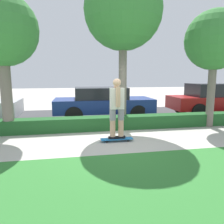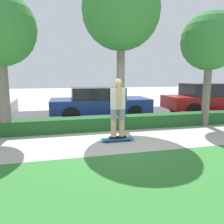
{
  "view_description": "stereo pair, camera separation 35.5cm",
  "coord_description": "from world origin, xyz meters",
  "px_view_note": "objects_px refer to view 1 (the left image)",
  "views": [
    {
      "loc": [
        -1.24,
        -6.02,
        1.91
      ],
      "look_at": [
        0.03,
        0.6,
        0.8
      ],
      "focal_mm": 35.0,
      "sensor_mm": 36.0,
      "label": 1
    },
    {
      "loc": [
        -1.58,
        -5.95,
        1.91
      ],
      "look_at": [
        0.03,
        0.6,
        0.8
      ],
      "focal_mm": 35.0,
      "sensor_mm": 36.0,
      "label": 2
    }
  ],
  "objects_px": {
    "skateboard": "(117,139)",
    "tree_far": "(215,41)",
    "skater_person": "(117,107)",
    "parked_car_middle": "(103,102)",
    "tree_mid": "(123,11)",
    "tree_near": "(2,31)",
    "parked_car_rear": "(215,99)"
  },
  "relations": [
    {
      "from": "skater_person",
      "to": "tree_far",
      "type": "distance_m",
      "value": 4.63
    },
    {
      "from": "tree_near",
      "to": "parked_car_middle",
      "type": "bearing_deg",
      "value": 30.3
    },
    {
      "from": "skater_person",
      "to": "parked_car_middle",
      "type": "distance_m",
      "value": 3.41
    },
    {
      "from": "skateboard",
      "to": "tree_mid",
      "type": "height_order",
      "value": "tree_mid"
    },
    {
      "from": "parked_car_middle",
      "to": "parked_car_rear",
      "type": "height_order",
      "value": "parked_car_rear"
    },
    {
      "from": "skateboard",
      "to": "tree_far",
      "type": "height_order",
      "value": "tree_far"
    },
    {
      "from": "tree_near",
      "to": "parked_car_middle",
      "type": "xyz_separation_m",
      "value": [
        3.42,
        2.0,
        -2.5
      ]
    },
    {
      "from": "tree_near",
      "to": "parked_car_rear",
      "type": "xyz_separation_m",
      "value": [
        8.91,
        1.89,
        -2.44
      ]
    },
    {
      "from": "tree_near",
      "to": "tree_mid",
      "type": "xyz_separation_m",
      "value": [
        3.94,
        0.45,
        0.91
      ]
    },
    {
      "from": "skateboard",
      "to": "tree_mid",
      "type": "relative_size",
      "value": 0.17
    },
    {
      "from": "tree_near",
      "to": "tree_far",
      "type": "height_order",
      "value": "tree_near"
    },
    {
      "from": "skateboard",
      "to": "parked_car_rear",
      "type": "xyz_separation_m",
      "value": [
        5.58,
        3.29,
        0.75
      ]
    },
    {
      "from": "skater_person",
      "to": "tree_mid",
      "type": "height_order",
      "value": "tree_mid"
    },
    {
      "from": "tree_far",
      "to": "parked_car_rear",
      "type": "bearing_deg",
      "value": 50.16
    },
    {
      "from": "skateboard",
      "to": "parked_car_middle",
      "type": "relative_size",
      "value": 0.22
    },
    {
      "from": "skater_person",
      "to": "skateboard",
      "type": "bearing_deg",
      "value": -153.43
    },
    {
      "from": "skater_person",
      "to": "parked_car_middle",
      "type": "xyz_separation_m",
      "value": [
        0.1,
        3.4,
        -0.26
      ]
    },
    {
      "from": "tree_mid",
      "to": "parked_car_middle",
      "type": "distance_m",
      "value": 3.78
    },
    {
      "from": "tree_mid",
      "to": "tree_far",
      "type": "distance_m",
      "value": 3.49
    },
    {
      "from": "parked_car_middle",
      "to": "skater_person",
      "type": "bearing_deg",
      "value": -90.37
    },
    {
      "from": "skateboard",
      "to": "parked_car_middle",
      "type": "height_order",
      "value": "parked_car_middle"
    },
    {
      "from": "parked_car_rear",
      "to": "tree_mid",
      "type": "bearing_deg",
      "value": -162.09
    },
    {
      "from": "tree_far",
      "to": "skateboard",
      "type": "bearing_deg",
      "value": -161.92
    },
    {
      "from": "tree_far",
      "to": "parked_car_middle",
      "type": "bearing_deg",
      "value": 150.81
    },
    {
      "from": "skater_person",
      "to": "parked_car_middle",
      "type": "bearing_deg",
      "value": 88.37
    },
    {
      "from": "skateboard",
      "to": "skater_person",
      "type": "xyz_separation_m",
      "value": [
        0.0,
        0.0,
        0.95
      ]
    },
    {
      "from": "skateboard",
      "to": "tree_far",
      "type": "bearing_deg",
      "value": 18.08
    },
    {
      "from": "skateboard",
      "to": "tree_near",
      "type": "distance_m",
      "value": 4.82
    },
    {
      "from": "skateboard",
      "to": "parked_car_middle",
      "type": "xyz_separation_m",
      "value": [
        0.1,
        3.4,
        0.69
      ]
    },
    {
      "from": "skateboard",
      "to": "tree_mid",
      "type": "bearing_deg",
      "value": 71.69
    },
    {
      "from": "parked_car_middle",
      "to": "tree_far",
      "type": "bearing_deg",
      "value": -27.93
    },
    {
      "from": "skateboard",
      "to": "skater_person",
      "type": "height_order",
      "value": "skater_person"
    }
  ]
}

